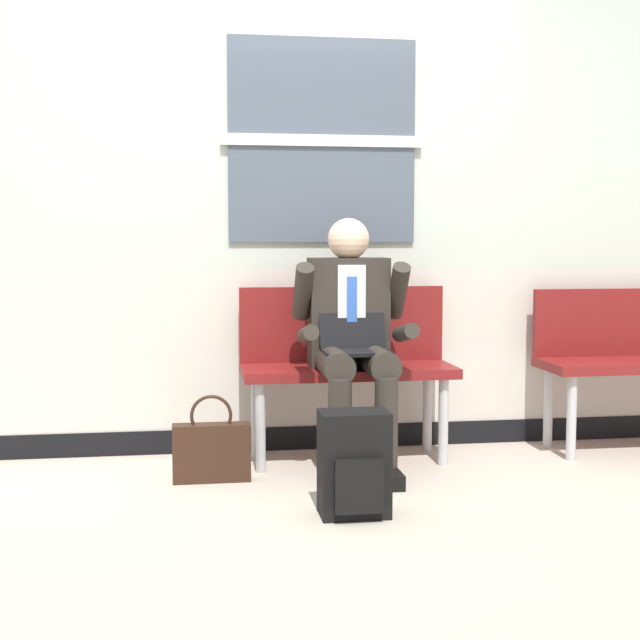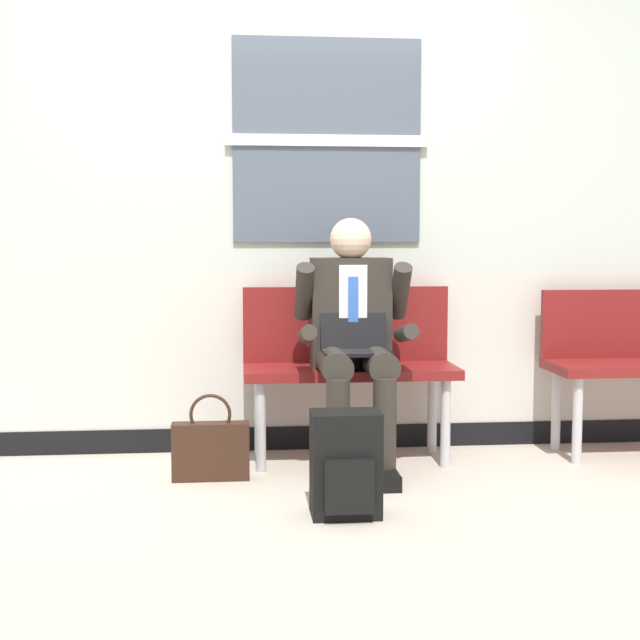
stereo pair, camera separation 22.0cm
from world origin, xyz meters
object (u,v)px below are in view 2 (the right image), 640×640
handbag (211,449)px  backpack (346,465)px  bench_with_person (349,357)px  person_seated (354,335)px

handbag → backpack: bearing=-47.3°
bench_with_person → backpack: 1.02m
person_seated → handbag: 0.89m
bench_with_person → handbag: bearing=-153.7°
bench_with_person → person_seated: bearing=-90.0°
person_seated → handbag: size_ratio=3.02×
person_seated → backpack: size_ratio=2.85×
person_seated → backpack: (-0.13, -0.77, -0.45)m
person_seated → bench_with_person: bearing=90.0°
bench_with_person → handbag: 0.87m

